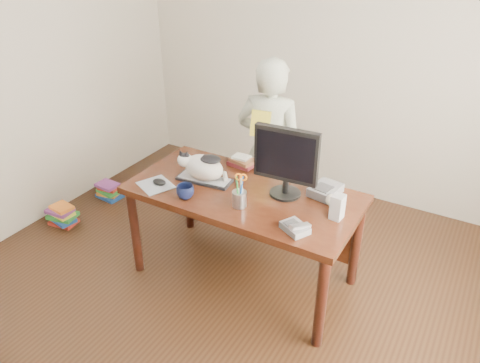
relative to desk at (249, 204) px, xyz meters
name	(u,v)px	position (x,y,z in m)	size (l,w,h in m)	color
room	(188,143)	(0.00, -0.68, 0.75)	(4.50, 4.50, 4.50)	black
desk	(249,204)	(0.00, 0.00, 0.00)	(1.60, 0.80, 0.75)	black
keyboard	(204,179)	(-0.32, -0.09, 0.16)	(0.41, 0.19, 0.02)	black
cat	(202,166)	(-0.33, -0.10, 0.26)	(0.39, 0.23, 0.22)	white
monitor	(286,159)	(0.27, 0.01, 0.43)	(0.44, 0.23, 0.49)	black
pen_cup	(239,197)	(0.07, -0.26, 0.21)	(0.12, 0.12, 0.24)	gray
mousepad	(156,185)	(-0.58, -0.32, 0.15)	(0.29, 0.28, 0.01)	#9FA4AA
mouse	(159,182)	(-0.56, -0.30, 0.17)	(0.12, 0.10, 0.04)	black
coffee_mug	(185,192)	(-0.30, -0.35, 0.19)	(0.12, 0.12, 0.09)	black
phone	(296,228)	(0.51, -0.34, 0.17)	(0.20, 0.18, 0.08)	slate
speaker	(337,207)	(0.67, -0.08, 0.23)	(0.08, 0.09, 0.16)	#9E9EA1
baseball	(332,200)	(0.59, 0.05, 0.19)	(0.08, 0.08, 0.08)	beige
book_stack	(242,161)	(-0.20, 0.26, 0.18)	(0.21, 0.17, 0.07)	#50151B
calculator	(325,190)	(0.50, 0.17, 0.18)	(0.20, 0.25, 0.07)	slate
person	(270,150)	(-0.14, 0.58, 0.16)	(0.56, 0.36, 1.52)	silver
held_book	(260,124)	(-0.14, 0.41, 0.45)	(0.15, 0.11, 0.20)	yellow
book_pile_a	(62,215)	(-1.75, -0.28, -0.51)	(0.27, 0.22, 0.18)	#A12217
book_pile_b	(109,191)	(-1.72, 0.27, -0.53)	(0.26, 0.20, 0.15)	#194498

